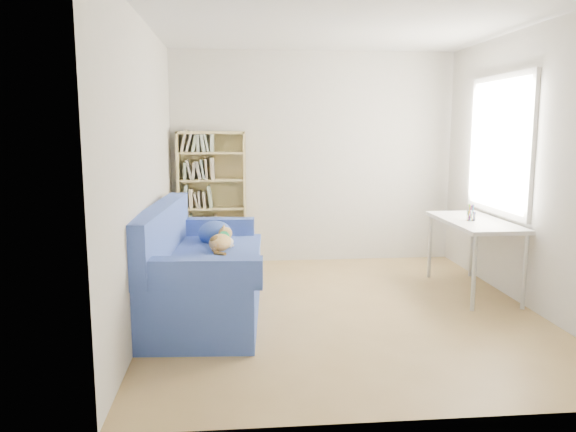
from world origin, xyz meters
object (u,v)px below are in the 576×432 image
object	(u,v)px
pen_cup	(471,214)
sofa	(201,273)
bookshelf	(212,204)
desk	(474,227)

from	to	relation	value
pen_cup	sofa	bearing A→B (deg)	-172.16
sofa	bookshelf	bearing A→B (deg)	92.45
bookshelf	pen_cup	bearing A→B (deg)	-28.47
bookshelf	pen_cup	xyz separation A→B (m)	(2.64, -1.43, 0.06)
sofa	pen_cup	world-z (taller)	sofa
bookshelf	desk	distance (m)	3.04
desk	bookshelf	bearing A→B (deg)	152.42
sofa	desk	xyz separation A→B (m)	(2.74, 0.40, 0.31)
sofa	bookshelf	world-z (taller)	bookshelf
desk	pen_cup	xyz separation A→B (m)	(-0.05, -0.03, 0.13)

